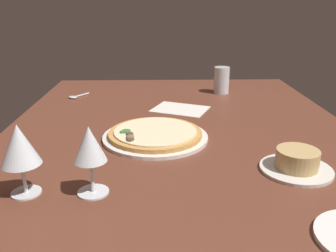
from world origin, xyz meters
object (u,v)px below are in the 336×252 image
Objects in this scene: wine_glass_far at (19,147)px; paper_menu at (180,109)px; pizza_main at (155,135)px; water_glass at (221,82)px; wine_glass_near at (90,147)px; spoon at (75,97)px; ramekin_on_saucer at (297,162)px.

wine_glass_far reaches higher than paper_menu.
water_glass is (-53.21, 28.26, 3.79)cm from pizza_main.
paper_menu is at bearing 159.79° from wine_glass_near.
wine_glass_near is 81.00cm from spoon.
ramekin_on_saucer reaches higher than paper_menu.
ramekin_on_saucer is 1.10× the size of wine_glass_far.
wine_glass_near is at bearing 89.36° from wine_glass_far.
pizza_main is at bearing 138.58° from wine_glass_far.
paper_menu is (24.28, -19.20, -4.84)cm from water_glass.
paper_menu is at bearing 162.61° from pizza_main.
paper_menu is at bearing 67.16° from spoon.
pizza_main is 2.05× the size of wine_glass_near.
wine_glass_far is 1.62× the size of spoon.
paper_menu is 2.01× the size of spoon.
spoon is (-77.68, -20.57, -10.13)cm from wine_glass_near.
wine_glass_far is at bearing -7.31° from paper_menu.
wine_glass_far is at bearing -41.42° from pizza_main.
wine_glass_near reaches higher than paper_menu.
pizza_main is 1.61× the size of paper_menu.
ramekin_on_saucer is 1.78× the size of spoon.
ramekin_on_saucer is 62.14cm from wine_glass_far.
water_glass is (-83.88, 55.32, -5.76)cm from wine_glass_far.
wine_glass_far is at bearing -81.63° from ramekin_on_saucer.
ramekin_on_saucer reaches higher than pizza_main.
pizza_main is at bearing -27.97° from water_glass.
wine_glass_near is at bearing 3.71° from paper_menu.
wine_glass_near is 93.76cm from water_glass.
ramekin_on_saucer is at bearing 101.04° from wine_glass_near.
spoon is at bearing -175.25° from wine_glass_far.
water_glass is at bearing 165.58° from paper_menu.
wine_glass_far reaches higher than pizza_main.
water_glass is at bearing 153.89° from wine_glass_near.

